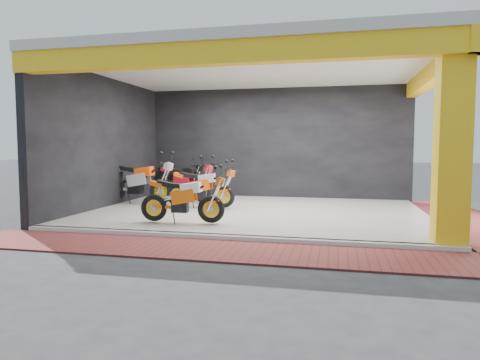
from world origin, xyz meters
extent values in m
plane|color=#2D2D30|center=(0.00, 0.00, 0.00)|extent=(80.00, 80.00, 0.00)
cube|color=white|center=(0.00, 2.00, 0.05)|extent=(8.00, 6.00, 0.10)
cube|color=beige|center=(0.00, 2.00, 3.60)|extent=(8.40, 6.40, 0.20)
cube|color=black|center=(0.00, 5.10, 1.75)|extent=(8.20, 0.20, 3.50)
cube|color=black|center=(-4.10, 2.00, 1.75)|extent=(0.20, 6.20, 3.50)
cube|color=yellow|center=(3.75, -0.75, 1.75)|extent=(0.50, 0.50, 3.50)
cube|color=yellow|center=(0.00, -1.00, 3.30)|extent=(8.40, 0.30, 0.40)
cube|color=yellow|center=(4.00, 2.00, 3.30)|extent=(0.30, 6.40, 0.40)
cube|color=white|center=(0.00, -1.02, 0.05)|extent=(8.00, 0.20, 0.10)
cube|color=maroon|center=(0.00, -1.80, 0.01)|extent=(9.00, 1.40, 0.03)
cube|color=maroon|center=(4.80, 2.00, 0.01)|extent=(1.40, 7.00, 0.03)
camera|label=1|loc=(1.94, -8.32, 1.68)|focal=32.00mm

